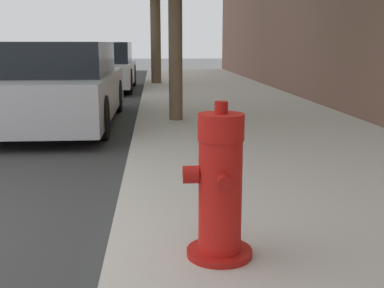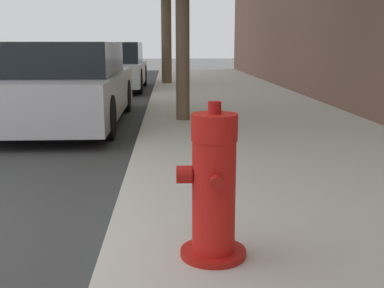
% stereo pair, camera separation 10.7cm
% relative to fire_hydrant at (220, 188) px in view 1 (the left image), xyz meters
% --- Properties ---
extents(fire_hydrant, '(0.38, 0.38, 0.86)m').
position_rel_fire_hydrant_xyz_m(fire_hydrant, '(0.00, 0.00, 0.00)').
color(fire_hydrant, '#A91511').
rests_on(fire_hydrant, sidewalk_slab).
extents(parked_car_near, '(1.70, 4.45, 1.30)m').
position_rel_fire_hydrant_xyz_m(parked_car_near, '(-1.82, 5.29, 0.12)').
color(parked_car_near, '#B7B7BC').
rests_on(parked_car_near, ground_plane).
extents(parked_car_mid, '(1.78, 3.99, 1.31)m').
position_rel_fire_hydrant_xyz_m(parked_car_mid, '(-1.79, 11.15, 0.13)').
color(parked_car_mid, silver).
rests_on(parked_car_mid, ground_plane).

